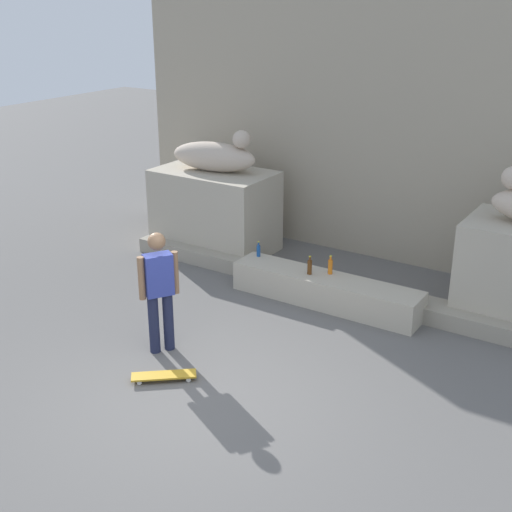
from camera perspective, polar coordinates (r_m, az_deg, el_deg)
ground_plane at (r=8.25m, az=-4.56°, el=-11.88°), size 40.00×40.00×0.00m
facade_wall at (r=12.05m, az=11.94°, el=11.45°), size 10.30×0.60×5.05m
pedestal_left at (r=12.53m, az=-3.45°, el=3.84°), size 2.15×1.29×1.48m
statue_reclining_left at (r=12.25m, az=-3.40°, el=8.40°), size 1.67×0.80×0.78m
ledge_block at (r=10.48m, az=5.82°, el=-2.87°), size 3.02×0.60×0.46m
skater at (r=8.92m, az=-8.11°, el=-2.61°), size 0.36×0.47×1.67m
skateboard at (r=8.63m, az=-7.72°, el=-9.89°), size 0.74×0.67×0.08m
bottle_brown at (r=10.42m, az=4.51°, el=-0.90°), size 0.07×0.07×0.30m
bottle_blue at (r=11.08m, az=0.21°, el=0.48°), size 0.06×0.06×0.26m
bottle_orange at (r=10.46m, az=6.22°, el=-0.86°), size 0.07×0.07×0.30m
stair_step at (r=10.84m, az=6.75°, el=-2.65°), size 7.83×0.50×0.25m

